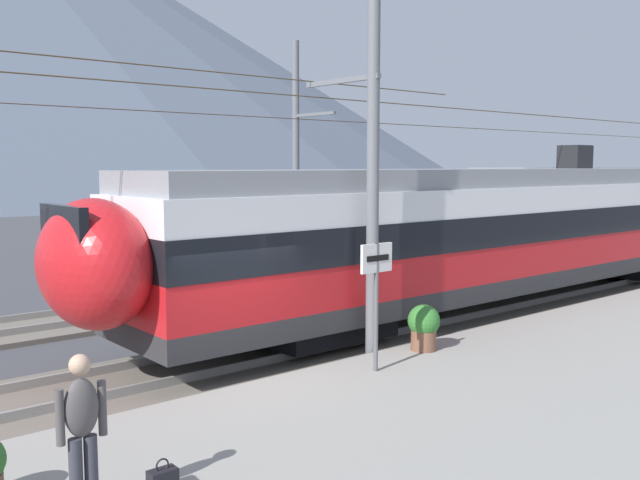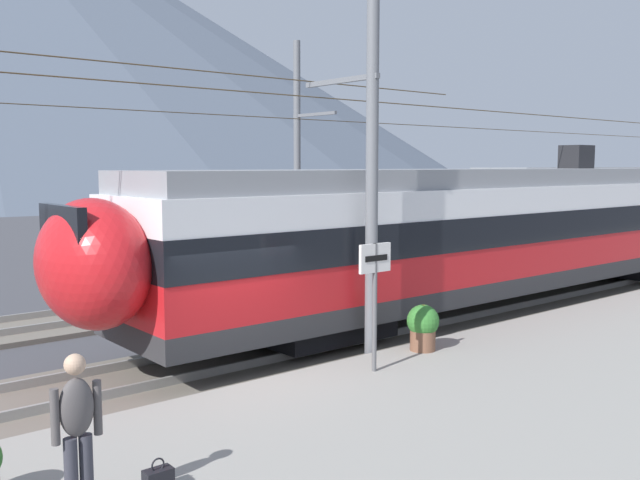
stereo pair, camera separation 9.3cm
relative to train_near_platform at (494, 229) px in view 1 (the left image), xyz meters
The scene contains 11 objects.
ground_plane 9.63m from the train_near_platform, behind, with size 400.00×400.00×0.00m, color #424247.
platform_slab 11.36m from the train_near_platform, 146.05° to the right, with size 120.00×8.43×0.35m, color gray.
track_near 9.52m from the train_near_platform, behind, with size 120.00×3.00×0.28m.
track_far 11.06m from the train_near_platform, 148.73° to the left, with size 120.00×3.00×0.28m.
train_near_platform is the anchor object (origin of this frame).
catenary_mast_mid 6.93m from the train_near_platform, 165.08° to the right, with size 41.49×2.12×8.40m.
catenary_mast_far_side 7.69m from the train_near_platform, 97.64° to the left, with size 41.49×2.16×8.11m.
platform_sign 7.92m from the train_near_platform, 158.28° to the right, with size 0.70×0.08×2.25m.
passenger_walking 14.04m from the train_near_platform, 160.73° to the right, with size 0.53×0.22×1.69m.
handbag_beside_passenger 13.32m from the train_near_platform, 159.32° to the right, with size 0.32×0.18×0.37m.
potted_plant_by_shelter 6.35m from the train_near_platform, 155.90° to the right, with size 0.63×0.63×0.90m.
Camera 1 is at (-6.52, -10.15, 3.95)m, focal length 39.34 mm.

